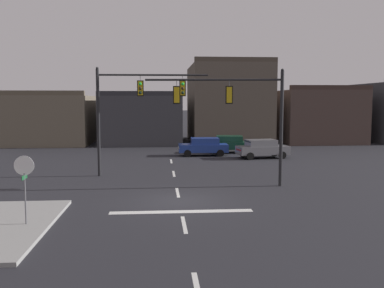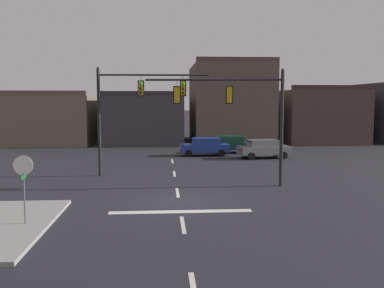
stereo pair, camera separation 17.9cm
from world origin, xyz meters
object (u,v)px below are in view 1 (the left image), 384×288
(signal_mast_far_side, at_px, (130,102))
(car_lot_farside, at_px, (204,146))
(signal_mast_near_side, at_px, (241,107))
(stop_sign, at_px, (24,173))
(car_lot_nearside, at_px, (262,148))
(car_lot_middle, at_px, (230,144))

(signal_mast_far_side, distance_m, car_lot_farside, 12.22)
(signal_mast_far_side, bearing_deg, car_lot_farside, 59.31)
(signal_mast_near_side, relative_size, stop_sign, 2.78)
(signal_mast_far_side, bearing_deg, stop_sign, -106.14)
(stop_sign, height_order, car_lot_farside, stop_sign)
(signal_mast_near_side, distance_m, car_lot_nearside, 12.98)
(signal_mast_far_side, height_order, car_lot_farside, signal_mast_far_side)
(stop_sign, bearing_deg, car_lot_nearside, 53.88)
(signal_mast_far_side, bearing_deg, car_lot_nearside, 36.20)
(signal_mast_far_side, relative_size, car_lot_middle, 1.57)
(car_lot_farside, bearing_deg, car_lot_nearside, -22.93)
(stop_sign, xyz_separation_m, car_lot_middle, (11.98, 23.42, -1.29))
(stop_sign, distance_m, car_lot_middle, 26.34)
(car_lot_nearside, xyz_separation_m, car_lot_middle, (-2.07, 4.16, 0.00))
(signal_mast_far_side, height_order, stop_sign, signal_mast_far_side)
(stop_sign, distance_m, car_lot_farside, 23.25)
(car_lot_middle, distance_m, car_lot_farside, 3.49)
(car_lot_middle, bearing_deg, car_lot_farside, -143.05)
(stop_sign, relative_size, car_lot_nearside, 0.61)
(signal_mast_near_side, distance_m, stop_sign, 12.67)
(signal_mast_far_side, xyz_separation_m, car_lot_nearside, (10.76, 7.87, -3.98))
(car_lot_nearside, relative_size, car_lot_middle, 1.00)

